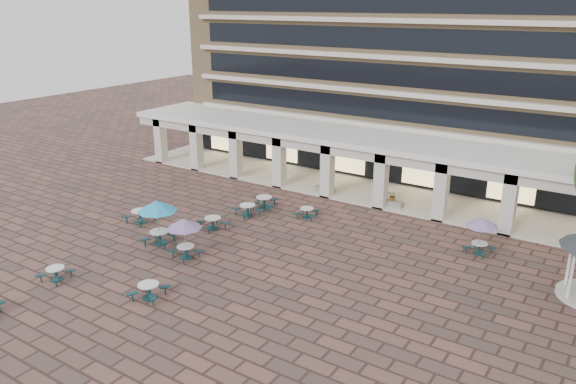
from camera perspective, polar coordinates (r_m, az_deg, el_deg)
name	(u,v)px	position (r m, az deg, el deg)	size (l,w,h in m)	color
ground	(247,267)	(30.73, -4.14, -7.58)	(120.00, 120.00, 0.00)	brown
apartment_building	(431,14)	(50.12, 14.28, 17.12)	(40.00, 15.50, 25.20)	tan
retail_arcade	(369,154)	(41.62, 8.23, 3.84)	(42.00, 6.60, 4.40)	white
picnic_table_1	(56,273)	(31.46, -22.53, -7.58)	(1.73, 1.73, 0.70)	#133239
picnic_table_2	(149,290)	(28.24, -13.96, -9.62)	(1.99, 1.99, 0.77)	#133239
picnic_table_4	(157,208)	(33.33, -13.15, -1.56)	(2.35, 2.35, 2.72)	#133239
picnic_table_5	(213,222)	(35.60, -7.65, -3.06)	(2.13, 2.13, 0.78)	#133239
picnic_table_6	(184,225)	(31.38, -10.51, -3.32)	(2.02, 2.02, 2.33)	#133239
picnic_table_8	(140,215)	(37.55, -14.77, -2.29)	(1.91, 1.91, 0.84)	#133239
picnic_table_9	(264,201)	(38.88, -2.45, -0.94)	(2.20, 2.20, 0.82)	#133239
picnic_table_10	(307,212)	(37.15, 1.93, -2.03)	(1.72, 1.72, 0.68)	#133239
picnic_table_11	(482,224)	(33.20, 19.10, -3.04)	(1.89, 1.89, 2.19)	#133239
picnic_table_12	(248,209)	(37.54, -4.13, -1.75)	(2.15, 2.15, 0.78)	#133239
planter_left	(325,187)	(41.84, 3.75, 0.51)	(1.50, 0.81, 1.26)	gray
planter_right	(392,201)	(39.62, 10.57, -0.92)	(1.50, 0.76, 1.20)	gray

